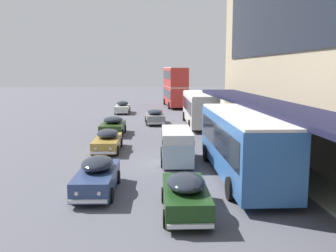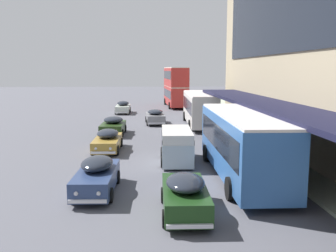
# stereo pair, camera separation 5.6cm
# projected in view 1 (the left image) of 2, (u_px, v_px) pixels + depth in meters

# --- Properties ---
(transit_bus_kerbside_front) EXTENTS (2.90, 10.58, 3.34)m
(transit_bus_kerbside_front) POSITION_uv_depth(u_px,v_px,m) (241.00, 141.00, 18.93)
(transit_bus_kerbside_front) COLOR #2E5C9F
(transit_bus_kerbside_front) RESTS_ON ground
(transit_bus_kerbside_rear) EXTENTS (2.94, 10.50, 3.22)m
(transit_bus_kerbside_rear) POSITION_uv_depth(u_px,v_px,m) (199.00, 107.00, 36.82)
(transit_bus_kerbside_rear) COLOR beige
(transit_bus_kerbside_rear) RESTS_ON ground
(transit_bus_kerbside_far) EXTENTS (3.02, 10.36, 5.81)m
(transit_bus_kerbside_far) POSITION_uv_depth(u_px,v_px,m) (175.00, 86.00, 55.22)
(transit_bus_kerbside_far) COLOR #AF2A27
(transit_bus_kerbside_far) RESTS_ON ground
(sedan_far_back) EXTENTS (1.88, 4.57, 1.45)m
(sedan_far_back) POSITION_uv_depth(u_px,v_px,m) (107.00, 140.00, 25.44)
(sedan_far_back) COLOR olive
(sedan_far_back) RESTS_ON ground
(sedan_lead_near) EXTENTS (1.89, 4.44, 1.55)m
(sedan_lead_near) POSITION_uv_depth(u_px,v_px,m) (123.00, 107.00, 47.32)
(sedan_lead_near) COLOR beige
(sedan_lead_near) RESTS_ON ground
(sedan_trailing_near) EXTENTS (2.13, 4.37, 1.51)m
(sedan_trailing_near) POSITION_uv_depth(u_px,v_px,m) (113.00, 126.00, 31.89)
(sedan_trailing_near) COLOR #243C18
(sedan_trailing_near) RESTS_ON ground
(sedan_second_mid) EXTENTS (1.89, 4.28, 1.58)m
(sedan_second_mid) POSITION_uv_depth(u_px,v_px,m) (186.00, 194.00, 14.27)
(sedan_second_mid) COLOR #1A3A16
(sedan_second_mid) RESTS_ON ground
(sedan_lead_mid) EXTENTS (1.90, 4.56, 1.58)m
(sedan_lead_mid) POSITION_uv_depth(u_px,v_px,m) (97.00, 175.00, 16.82)
(sedan_lead_mid) COLOR navy
(sedan_lead_mid) RESTS_ON ground
(sedan_oncoming_rear) EXTENTS (2.00, 4.41, 1.50)m
(sedan_oncoming_rear) POSITION_uv_depth(u_px,v_px,m) (155.00, 117.00, 38.00)
(sedan_oncoming_rear) COLOR gray
(sedan_oncoming_rear) RESTS_ON ground
(vw_van) EXTENTS (2.05, 4.62, 1.96)m
(vw_van) POSITION_uv_depth(u_px,v_px,m) (177.00, 144.00, 22.41)
(vw_van) COLOR #AEBEC4
(vw_van) RESTS_ON ground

